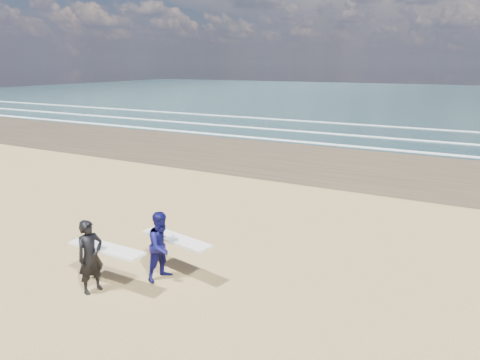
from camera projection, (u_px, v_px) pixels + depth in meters
The scene contains 2 objects.
surfer_near at pixel (92, 256), 10.74m from camera, with size 2.21×1.02×1.92m.
surfer_far at pixel (163, 245), 11.39m from camera, with size 2.26×1.33×1.90m.
Camera 1 is at (8.58, -6.72, 5.65)m, focal length 32.00 mm.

